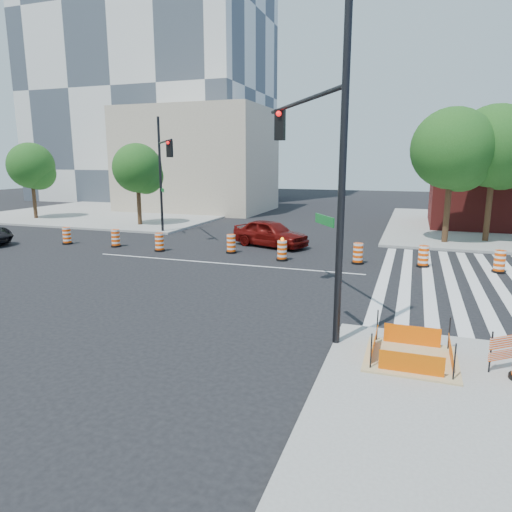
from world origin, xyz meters
name	(u,v)px	position (x,y,z in m)	size (l,w,h in m)	color
ground	(221,263)	(0.00, 0.00, 0.00)	(120.00, 120.00, 0.00)	black
sidewalk_nw	(126,211)	(-18.00, 18.00, 0.07)	(22.00, 22.00, 0.15)	gray
crosswalk_east	(462,282)	(10.95, 0.00, 0.01)	(6.75, 13.50, 0.01)	silver
lane_centerline	(221,263)	(0.00, 0.00, 0.01)	(14.00, 0.12, 0.01)	silver
excavation_pit	(411,357)	(9.00, -9.00, 0.22)	(2.20, 2.20, 0.90)	tan
tower_nw	(150,18)	(-24.00, 34.00, 22.50)	(28.00, 18.00, 45.00)	silver
beige_midrise	(198,160)	(-12.00, 22.00, 5.00)	(14.00, 10.00, 10.00)	tan
red_coupe	(270,233)	(0.94, 5.12, 0.80)	(1.88, 4.67, 1.59)	#5A0A07
signal_pole_se	(317,152)	(6.09, -7.00, 5.22)	(3.64, 5.49, 8.52)	black
signal_pole_nw	(163,164)	(-6.76, 6.31, 4.73)	(3.66, 4.70, 7.71)	black
barricade	(504,348)	(11.02, -8.89, 0.70)	(0.69, 0.55, 1.00)	#FF4B05
tree_north_a	(32,168)	(-21.77, 10.49, 4.34)	(3.80, 3.80, 6.46)	#382314
tree_north_b	(138,171)	(-11.07, 9.97, 4.21)	(3.70, 3.69, 6.28)	#382314
tree_north_c	(453,153)	(10.76, 9.33, 5.39)	(4.72, 4.72, 8.03)	#382314
tree_north_d	(495,151)	(13.16, 10.61, 5.53)	(4.85, 4.85, 8.24)	#382314
median_drum_0	(67,236)	(-10.96, 1.83, 0.48)	(0.60, 0.60, 1.02)	black
median_drum_1	(116,239)	(-7.63, 2.07, 0.48)	(0.60, 0.60, 1.02)	black
median_drum_2	(159,243)	(-4.49, 1.72, 0.48)	(0.60, 0.60, 1.02)	black
median_drum_3	(231,244)	(-0.51, 2.58, 0.48)	(0.60, 0.60, 1.02)	black
median_drum_4	(282,251)	(2.65, 1.64, 0.49)	(0.60, 0.60, 1.18)	black
median_drum_5	(358,254)	(6.38, 2.15, 0.48)	(0.60, 0.60, 1.02)	black
median_drum_6	(423,257)	(9.41, 2.46, 0.48)	(0.60, 0.60, 1.02)	black
median_drum_7	(499,262)	(12.64, 2.36, 0.48)	(0.60, 0.60, 1.02)	black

